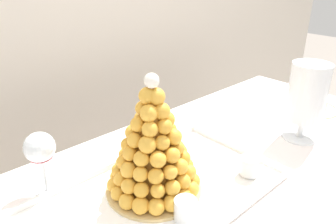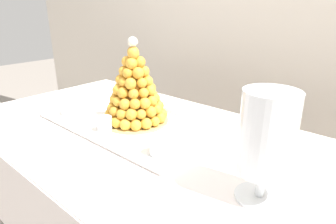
{
  "view_description": "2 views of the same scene",
  "coord_description": "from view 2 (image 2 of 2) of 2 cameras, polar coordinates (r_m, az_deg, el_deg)",
  "views": [
    {
      "loc": [
        -0.62,
        -0.48,
        1.32
      ],
      "look_at": [
        -0.14,
        0.04,
        0.99
      ],
      "focal_mm": 35.06,
      "sensor_mm": 36.0,
      "label": 1
    },
    {
      "loc": [
        0.57,
        -0.63,
        1.2
      ],
      "look_at": [
        0.03,
        -0.02,
        0.9
      ],
      "focal_mm": 30.95,
      "sensor_mm": 36.0,
      "label": 2
    }
  ],
  "objects": [
    {
      "name": "macaron_goblet",
      "position": [
        0.65,
        18.9,
        -4.43
      ],
      "size": [
        0.12,
        0.12,
        0.26
      ],
      "color": "white",
      "rests_on": "buffet_table"
    },
    {
      "name": "croquembouche",
      "position": [
        1.05,
        -6.59,
        4.28
      ],
      "size": [
        0.24,
        0.24,
        0.31
      ],
      "color": "tan",
      "rests_on": "serving_tray"
    },
    {
      "name": "dessert_cup_left",
      "position": [
        1.22,
        -18.96,
        0.64
      ],
      "size": [
        0.06,
        0.06,
        0.05
      ],
      "color": "silver",
      "rests_on": "serving_tray"
    },
    {
      "name": "wine_glass",
      "position": [
        1.32,
        -6.44,
        7.35
      ],
      "size": [
        0.08,
        0.08,
        0.17
      ],
      "color": "silver",
      "rests_on": "buffet_table"
    },
    {
      "name": "buffet_table",
      "position": [
        1.0,
        -0.41,
        -11.36
      ],
      "size": [
        1.66,
        0.78,
        0.78
      ],
      "color": "brown",
      "rests_on": "ground_plane"
    },
    {
      "name": "dessert_cup_centre",
      "position": [
        0.85,
        -1.9,
        -6.81
      ],
      "size": [
        0.05,
        0.05,
        0.05
      ],
      "color": "silver",
      "rests_on": "serving_tray"
    },
    {
      "name": "dessert_cup_mid_left",
      "position": [
        1.02,
        -12.36,
        -2.41
      ],
      "size": [
        0.05,
        0.05,
        0.05
      ],
      "color": "silver",
      "rests_on": "serving_tray"
    },
    {
      "name": "serving_tray",
      "position": [
        1.09,
        -7.7,
        -2.17
      ],
      "size": [
        0.66,
        0.36,
        0.02
      ],
      "color": "white",
      "rests_on": "buffet_table"
    }
  ]
}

